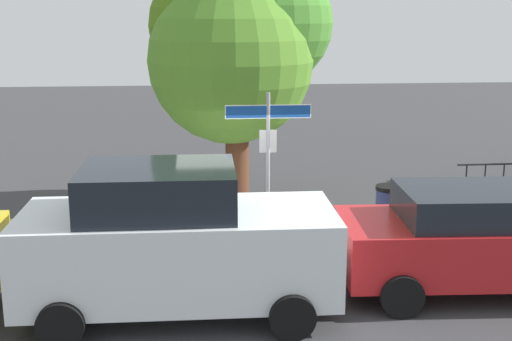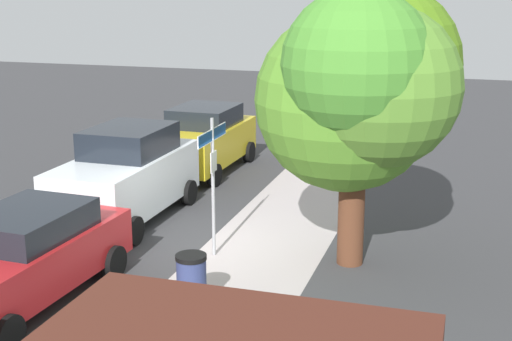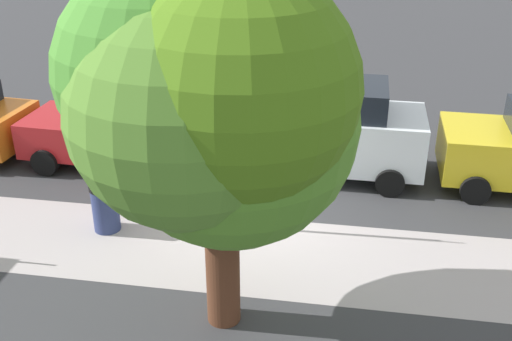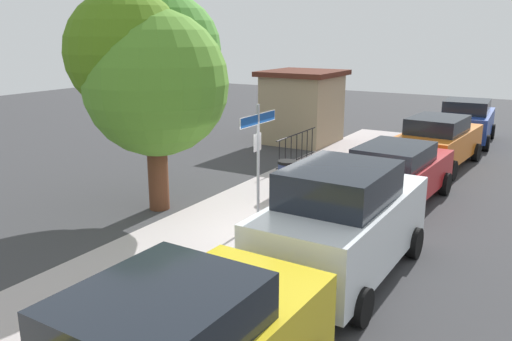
{
  "view_description": "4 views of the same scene",
  "coord_description": "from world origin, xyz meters",
  "px_view_note": "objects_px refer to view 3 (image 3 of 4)",
  "views": [
    {
      "loc": [
        -0.95,
        -11.72,
        4.3
      ],
      "look_at": [
        0.18,
        0.39,
        1.47
      ],
      "focal_mm": 47.54,
      "sensor_mm": 36.0,
      "label": 1
    },
    {
      "loc": [
        13.74,
        5.4,
        5.57
      ],
      "look_at": [
        -0.22,
        1.13,
        1.72
      ],
      "focal_mm": 50.99,
      "sensor_mm": 36.0,
      "label": 2
    },
    {
      "loc": [
        -1.74,
        10.73,
        6.41
      ],
      "look_at": [
        -0.15,
        0.98,
        1.58
      ],
      "focal_mm": 42.84,
      "sensor_mm": 36.0,
      "label": 3
    },
    {
      "loc": [
        -10.0,
        -5.73,
        4.51
      ],
      "look_at": [
        -0.1,
        0.16,
        1.47
      ],
      "focal_mm": 36.9,
      "sensor_mm": 36.0,
      "label": 4
    }
  ],
  "objects_px": {
    "street_sign": "(232,133)",
    "shade_tree": "(211,104)",
    "car_red": "(123,132)",
    "trash_bin": "(105,207)",
    "car_white": "(327,129)"
  },
  "relations": [
    {
      "from": "street_sign",
      "to": "shade_tree",
      "type": "height_order",
      "value": "shade_tree"
    },
    {
      "from": "street_sign",
      "to": "car_red",
      "type": "height_order",
      "value": "street_sign"
    },
    {
      "from": "street_sign",
      "to": "shade_tree",
      "type": "relative_size",
      "value": 0.52
    },
    {
      "from": "shade_tree",
      "to": "car_red",
      "type": "distance_m",
      "value": 6.98
    },
    {
      "from": "car_white",
      "to": "car_red",
      "type": "bearing_deg",
      "value": 5.39
    },
    {
      "from": "trash_bin",
      "to": "street_sign",
      "type": "bearing_deg",
      "value": -168.59
    },
    {
      "from": "trash_bin",
      "to": "car_white",
      "type": "bearing_deg",
      "value": -141.24
    },
    {
      "from": "car_red",
      "to": "trash_bin",
      "type": "height_order",
      "value": "car_red"
    },
    {
      "from": "car_red",
      "to": "trash_bin",
      "type": "xyz_separation_m",
      "value": [
        -0.68,
        2.92,
        -0.36
      ]
    },
    {
      "from": "street_sign",
      "to": "car_red",
      "type": "distance_m",
      "value": 4.14
    },
    {
      "from": "shade_tree",
      "to": "car_red",
      "type": "xyz_separation_m",
      "value": [
        3.48,
        -5.36,
        -2.81
      ]
    },
    {
      "from": "car_white",
      "to": "car_red",
      "type": "height_order",
      "value": "car_white"
    },
    {
      "from": "street_sign",
      "to": "shade_tree",
      "type": "distance_m",
      "value": 3.38
    },
    {
      "from": "street_sign",
      "to": "car_red",
      "type": "bearing_deg",
      "value": -37.57
    },
    {
      "from": "street_sign",
      "to": "trash_bin",
      "type": "distance_m",
      "value": 2.95
    }
  ]
}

